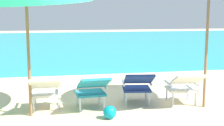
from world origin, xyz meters
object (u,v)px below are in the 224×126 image
lounge_chair_near_left (92,89)px  lounge_chair_near_right (138,85)px  lounge_chair_far_right (184,85)px  beach_ball (110,112)px  lounge_chair_far_left (46,89)px

lounge_chair_near_left → lounge_chair_near_right: size_ratio=0.97×
lounge_chair_far_right → beach_ball: 1.61m
lounge_chair_far_right → beach_ball: bearing=-162.3°
lounge_chair_near_right → lounge_chair_far_right: bearing=-12.4°
lounge_chair_near_right → lounge_chair_far_right: 0.87m
lounge_chair_far_left → lounge_chair_near_left: size_ratio=0.97×
lounge_chair_near_left → lounge_chair_far_right: (1.74, -0.02, 0.00)m
lounge_chair_near_left → lounge_chair_near_right: bearing=10.5°
lounge_chair_near_right → beach_ball: (-0.65, -0.67, -0.29)m
lounge_chair_far_left → lounge_chair_far_right: size_ratio=0.97×
lounge_chair_near_left → beach_ball: lounge_chair_near_left is taller
lounge_chair_far_left → lounge_chair_near_right: 1.70m
lounge_chair_far_right → lounge_chair_far_left: bearing=177.3°
lounge_chair_far_right → beach_ball: lounge_chair_far_right is taller
lounge_chair_near_right → beach_ball: 0.98m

